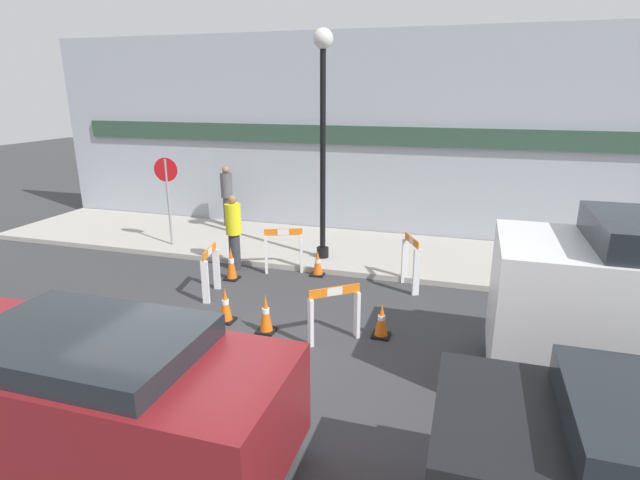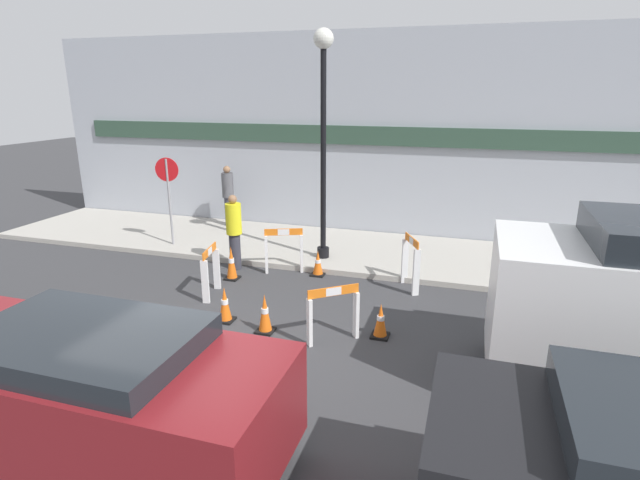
# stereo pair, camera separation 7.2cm
# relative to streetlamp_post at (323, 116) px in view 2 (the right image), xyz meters

# --- Properties ---
(ground_plane) EXTENTS (60.00, 60.00, 0.00)m
(ground_plane) POSITION_rel_streetlamp_post_xyz_m (-0.31, -5.30, -3.42)
(ground_plane) COLOR #38383A
(sidewalk_slab) EXTENTS (18.00, 3.38, 0.12)m
(sidewalk_slab) POSITION_rel_streetlamp_post_xyz_m (-0.31, 0.89, -3.36)
(sidewalk_slab) COLOR #ADA89E
(sidewalk_slab) RESTS_ON ground_plane
(storefront_facade) EXTENTS (18.00, 0.22, 5.50)m
(storefront_facade) POSITION_rel_streetlamp_post_xyz_m (-0.31, 2.65, -0.67)
(storefront_facade) COLOR #A3A8B2
(storefront_facade) RESTS_ON ground_plane
(streetlamp_post) EXTENTS (0.44, 0.44, 5.13)m
(streetlamp_post) POSITION_rel_streetlamp_post_xyz_m (0.00, 0.00, 0.00)
(streetlamp_post) COLOR black
(streetlamp_post) RESTS_ON sidewalk_slab
(stop_sign) EXTENTS (0.59, 0.14, 2.25)m
(stop_sign) POSITION_rel_streetlamp_post_xyz_m (-4.05, -0.16, -1.79)
(stop_sign) COLOR gray
(stop_sign) RESTS_ON sidewalk_slab
(barricade_0) EXTENTS (0.84, 0.45, 1.03)m
(barricade_0) POSITION_rel_streetlamp_post_xyz_m (-0.63, -0.95, -2.87)
(barricade_0) COLOR white
(barricade_0) RESTS_ON ground_plane
(barricade_1) EXTENTS (0.28, 0.80, 1.02)m
(barricade_1) POSITION_rel_streetlamp_post_xyz_m (-1.54, -2.63, -2.88)
(barricade_1) COLOR white
(barricade_1) RESTS_ON ground_plane
(barricade_2) EXTENTS (0.78, 0.65, 0.96)m
(barricade_2) POSITION_rel_streetlamp_post_xyz_m (1.31, -3.74, -2.90)
(barricade_2) COLOR white
(barricade_2) RESTS_ON ground_plane
(barricade_3) EXTENTS (0.46, 0.73, 1.13)m
(barricade_3) POSITION_rel_streetlamp_post_xyz_m (2.22, -1.08, -2.83)
(barricade_3) COLOR white
(barricade_3) RESTS_ON ground_plane
(traffic_cone_0) EXTENTS (0.30, 0.30, 0.75)m
(traffic_cone_0) POSITION_rel_streetlamp_post_xyz_m (-1.58, -1.68, -3.06)
(traffic_cone_0) COLOR black
(traffic_cone_0) RESTS_ON ground_plane
(traffic_cone_1) EXTENTS (0.30, 0.30, 0.69)m
(traffic_cone_1) POSITION_rel_streetlamp_post_xyz_m (0.11, -3.77, -3.09)
(traffic_cone_1) COLOR black
(traffic_cone_1) RESTS_ON ground_plane
(traffic_cone_2) EXTENTS (0.30, 0.30, 0.65)m
(traffic_cone_2) POSITION_rel_streetlamp_post_xyz_m (-0.74, -3.60, -3.11)
(traffic_cone_2) COLOR black
(traffic_cone_2) RESTS_ON ground_plane
(traffic_cone_3) EXTENTS (0.30, 0.30, 0.57)m
(traffic_cone_3) POSITION_rel_streetlamp_post_xyz_m (0.15, -0.90, -3.15)
(traffic_cone_3) COLOR black
(traffic_cone_3) RESTS_ON ground_plane
(traffic_cone_4) EXTENTS (0.30, 0.30, 0.60)m
(traffic_cone_4) POSITION_rel_streetlamp_post_xyz_m (2.03, -3.36, -3.13)
(traffic_cone_4) COLOR black
(traffic_cone_4) RESTS_ON ground_plane
(person_worker) EXTENTS (0.46, 0.46, 1.74)m
(person_worker) POSITION_rel_streetlamp_post_xyz_m (-1.80, -1.05, -2.49)
(person_worker) COLOR #33333D
(person_worker) RESTS_ON ground_plane
(person_pedestrian) EXTENTS (0.38, 0.38, 1.77)m
(person_pedestrian) POSITION_rel_streetlamp_post_xyz_m (-3.51, 1.98, -2.35)
(person_pedestrian) COLOR #33333D
(person_pedestrian) RESTS_ON sidewalk_slab
(parked_car_1) EXTENTS (4.32, 1.91, 1.62)m
(parked_car_1) POSITION_rel_streetlamp_post_xyz_m (-0.42, -7.18, -2.50)
(parked_car_1) COLOR maroon
(parked_car_1) RESTS_ON ground_plane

